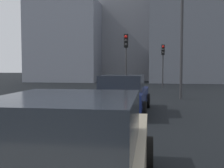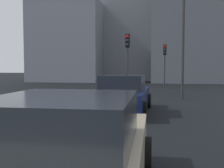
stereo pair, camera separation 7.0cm
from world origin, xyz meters
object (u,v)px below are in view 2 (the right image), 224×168
Objects in this scene: traffic_light_near_left at (128,51)px; traffic_light_near_right at (165,57)px; car_navy_lead at (124,94)px; street_lamp_kerbside at (183,28)px; car_beige_second at (68,155)px.

traffic_light_near_right is (5.95, -2.67, -0.17)m from traffic_light_near_left.
car_navy_lead is 13.63m from traffic_light_near_right.
car_navy_lead is at bearing 151.11° from street_lamp_kerbside.
traffic_light_near_right is (13.32, -2.07, 2.01)m from car_navy_lead.
car_beige_second is at bearing 4.76° from traffic_light_near_left.
traffic_light_near_right reaches higher than car_beige_second.
car_beige_second is 15.19m from traffic_light_near_left.
car_navy_lead is 1.05× the size of car_beige_second.
street_lamp_kerbside is (12.73, -2.62, 3.32)m from car_beige_second.
traffic_light_near_left reaches higher than car_navy_lead.
traffic_light_near_left is 6.52m from traffic_light_near_right.
traffic_light_near_left is (7.38, 0.60, 2.18)m from car_navy_lead.
car_navy_lead is 6.70m from street_lamp_kerbside.
traffic_light_near_right is at bearing 157.55° from traffic_light_near_left.
car_navy_lead is at bearing 6.37° from traffic_light_near_left.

